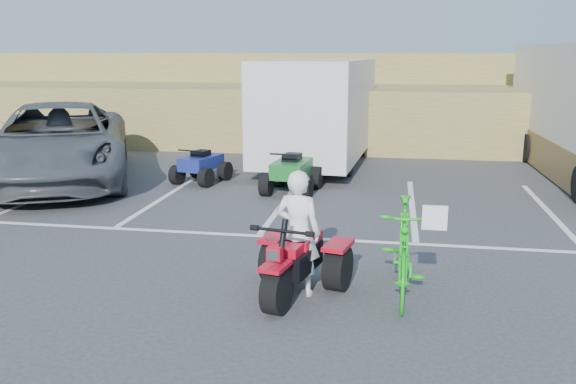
% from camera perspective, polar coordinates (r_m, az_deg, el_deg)
% --- Properties ---
extents(ground, '(100.00, 100.00, 0.00)m').
position_cam_1_polar(ground, '(8.50, -6.33, -8.80)').
color(ground, '#37373A').
rests_on(ground, ground).
extents(parking_stripes, '(28.00, 5.16, 0.01)m').
position_cam_1_polar(parking_stripes, '(12.13, 2.96, -2.04)').
color(parking_stripes, white).
rests_on(parking_stripes, ground).
extents(grass_embankment, '(40.00, 8.50, 3.10)m').
position_cam_1_polar(grass_embankment, '(23.23, 4.34, 8.68)').
color(grass_embankment, olive).
rests_on(grass_embankment, ground).
extents(red_trike_atv, '(1.53, 1.84, 1.06)m').
position_cam_1_polar(red_trike_atv, '(8.13, 0.54, -9.77)').
color(red_trike_atv, red).
rests_on(red_trike_atv, ground).
extents(rider, '(0.68, 0.52, 1.67)m').
position_cam_1_polar(rider, '(7.98, 0.95, -3.82)').
color(rider, white).
rests_on(rider, ground).
extents(green_dirt_bike, '(0.62, 2.12, 1.27)m').
position_cam_1_polar(green_dirt_bike, '(8.11, 10.74, -5.27)').
color(green_dirt_bike, '#14BF19').
rests_on(green_dirt_bike, ground).
extents(grey_pickup, '(5.78, 7.62, 1.92)m').
position_cam_1_polar(grey_pickup, '(16.03, -20.69, 4.31)').
color(grey_pickup, '#494D51').
rests_on(grey_pickup, ground).
extents(red_car, '(2.70, 4.34, 1.38)m').
position_cam_1_polar(red_car, '(19.02, -21.84, 4.62)').
color(red_car, maroon).
rests_on(red_car, ground).
extents(cargo_trailer, '(2.90, 6.43, 2.93)m').
position_cam_1_polar(cargo_trailer, '(17.36, 2.89, 7.81)').
color(cargo_trailer, silver).
rests_on(cargo_trailer, ground).
extents(quad_atv_blue, '(1.32, 1.57, 0.89)m').
position_cam_1_polar(quad_atv_blue, '(15.22, -8.07, 0.92)').
color(quad_atv_blue, navy).
rests_on(quad_atv_blue, ground).
extents(quad_atv_green, '(1.28, 1.63, 1.00)m').
position_cam_1_polar(quad_atv_green, '(14.00, 0.38, -0.01)').
color(quad_atv_green, '#166323').
rests_on(quad_atv_green, ground).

